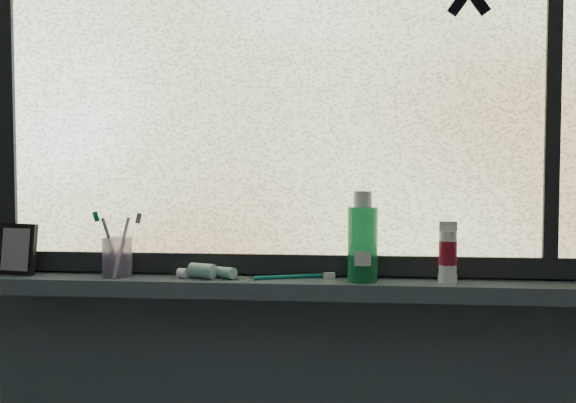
% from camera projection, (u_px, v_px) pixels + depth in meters
% --- Properties ---
extents(wall_back, '(3.00, 0.01, 2.50)m').
position_uv_depth(wall_back, '(303.00, 185.00, 1.63)').
color(wall_back, '#9EA3A8').
rests_on(wall_back, ground).
extents(windowsill, '(1.62, 0.14, 0.04)m').
position_uv_depth(windowsill, '(301.00, 287.00, 1.57)').
color(windowsill, '#444F5B').
rests_on(windowsill, wall_back).
extents(window_pane, '(1.50, 0.01, 1.00)m').
position_uv_depth(window_pane, '(303.00, 73.00, 1.59)').
color(window_pane, silver).
rests_on(window_pane, wall_back).
extents(frame_bottom, '(1.60, 0.03, 0.05)m').
position_uv_depth(frame_bottom, '(303.00, 264.00, 1.62)').
color(frame_bottom, black).
rests_on(frame_bottom, windowsill).
extents(frame_left, '(0.05, 0.03, 1.10)m').
position_uv_depth(frame_left, '(6.00, 77.00, 1.67)').
color(frame_left, black).
rests_on(frame_left, wall_back).
extents(frame_mullion, '(0.03, 0.03, 1.00)m').
position_uv_depth(frame_mullion, '(553.00, 69.00, 1.53)').
color(frame_mullion, black).
rests_on(frame_mullion, wall_back).
extents(vanity_mirror, '(0.11, 0.07, 0.13)m').
position_uv_depth(vanity_mirror, '(18.00, 249.00, 1.64)').
color(vanity_mirror, black).
rests_on(vanity_mirror, windowsill).
extents(toothpaste_tube, '(0.21, 0.13, 0.04)m').
position_uv_depth(toothpaste_tube, '(211.00, 271.00, 1.58)').
color(toothpaste_tube, silver).
rests_on(toothpaste_tube, windowsill).
extents(toothbrush_cup, '(0.09, 0.09, 0.10)m').
position_uv_depth(toothbrush_cup, '(117.00, 257.00, 1.61)').
color(toothbrush_cup, '#B5A2D6').
rests_on(toothbrush_cup, windowsill).
extents(toothbrush_lying, '(0.21, 0.09, 0.01)m').
position_uv_depth(toothbrush_lying, '(289.00, 276.00, 1.58)').
color(toothbrush_lying, '#0C7465').
rests_on(toothbrush_lying, windowsill).
extents(mouthwash_bottle, '(0.08, 0.08, 0.18)m').
position_uv_depth(mouthwash_bottle, '(363.00, 236.00, 1.53)').
color(mouthwash_bottle, '#1C9152').
rests_on(mouthwash_bottle, windowsill).
extents(cream_tube, '(0.05, 0.05, 0.10)m').
position_uv_depth(cream_tube, '(448.00, 250.00, 1.52)').
color(cream_tube, silver).
rests_on(cream_tube, windowsill).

